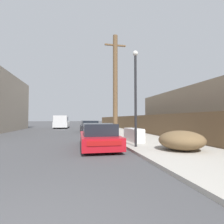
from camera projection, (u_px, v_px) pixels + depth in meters
sidewalk_curb at (107, 128)px, 25.70m from camera, size 4.20×63.00×0.12m
discarded_fridge at (134, 135)px, 10.38m from camera, size 0.75×1.82×0.80m
parked_sports_car_red at (98, 137)px, 8.85m from camera, size 1.83×4.45×1.23m
car_parked_mid at (89, 127)px, 19.30m from camera, size 1.96×4.63×1.26m
pickup_truck at (62, 122)px, 27.18m from camera, size 2.28×5.37×1.95m
utility_pole at (115, 84)px, 14.60m from camera, size 1.80×0.39×8.40m
street_lamp at (136, 91)px, 8.51m from camera, size 0.26×0.26×4.69m
brush_pile at (181, 140)px, 7.52m from camera, size 1.92×1.94×0.83m
wooden_fence at (126, 123)px, 22.62m from camera, size 0.08×42.64×1.69m
building_right_house at (208, 113)px, 15.25m from camera, size 6.00×13.76×3.98m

